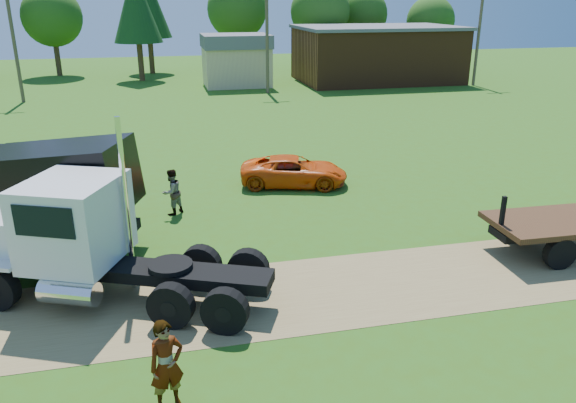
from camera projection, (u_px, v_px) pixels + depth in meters
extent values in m
plane|color=#325913|center=(299.00, 294.00, 16.03)|extent=(140.00, 140.00, 0.00)
cube|color=olive|center=(299.00, 293.00, 16.03)|extent=(120.00, 4.20, 0.01)
cube|color=black|center=(126.00, 270.00, 15.52)|extent=(7.94, 4.24, 0.33)
cylinder|color=black|center=(48.00, 252.00, 17.24)|extent=(1.26, 0.83, 1.20)
cylinder|color=black|center=(48.00, 252.00, 17.24)|extent=(0.55, 0.54, 0.42)
cylinder|color=black|center=(171.00, 306.00, 14.24)|extent=(1.26, 0.83, 1.20)
cylinder|color=black|center=(171.00, 306.00, 14.24)|extent=(0.55, 0.54, 0.42)
cylinder|color=black|center=(201.00, 265.00, 16.40)|extent=(1.26, 0.83, 1.20)
cylinder|color=black|center=(201.00, 265.00, 16.40)|extent=(0.55, 0.54, 0.42)
cylinder|color=black|center=(225.00, 311.00, 13.99)|extent=(1.26, 0.83, 1.20)
cylinder|color=black|center=(225.00, 311.00, 13.99)|extent=(0.55, 0.54, 0.42)
cylinder|color=black|center=(248.00, 269.00, 16.16)|extent=(1.26, 0.83, 1.20)
cylinder|color=black|center=(248.00, 269.00, 16.16)|extent=(0.55, 0.54, 0.42)
cube|color=silver|center=(20.00, 234.00, 15.77)|extent=(2.55, 2.49, 1.31)
cube|color=silver|center=(74.00, 221.00, 15.28)|extent=(3.16, 3.33, 2.30)
cube|color=black|center=(34.00, 201.00, 15.31)|extent=(0.93, 2.03, 0.93)
cube|color=black|center=(43.00, 222.00, 13.89)|extent=(1.52, 0.70, 0.82)
cube|color=black|center=(96.00, 188.00, 16.34)|extent=(1.52, 0.70, 0.82)
cube|color=silver|center=(44.00, 231.00, 16.99)|extent=(1.40, 0.98, 0.11)
cylinder|color=silver|center=(70.00, 292.00, 14.56)|extent=(1.67, 1.22, 0.66)
cylinder|color=silver|center=(126.00, 206.00, 15.53)|extent=(0.20, 0.20, 5.04)
cylinder|color=black|center=(170.00, 265.00, 15.21)|extent=(1.59, 1.59, 0.13)
cube|color=black|center=(9.00, 224.00, 18.70)|extent=(8.59, 3.81, 0.33)
cylinder|color=black|center=(42.00, 247.00, 17.57)|extent=(1.26, 0.74, 1.20)
cylinder|color=black|center=(42.00, 247.00, 17.57)|extent=(0.53, 0.51, 0.42)
cylinder|color=black|center=(75.00, 220.00, 19.70)|extent=(1.26, 0.74, 1.20)
cylinder|color=black|center=(75.00, 220.00, 19.70)|extent=(0.53, 0.51, 0.42)
cylinder|color=black|center=(86.00, 249.00, 17.44)|extent=(1.26, 0.74, 1.20)
cylinder|color=black|center=(86.00, 249.00, 17.44)|extent=(0.53, 0.51, 0.42)
cylinder|color=black|center=(114.00, 222.00, 19.57)|extent=(1.26, 0.74, 1.20)
cylinder|color=black|center=(114.00, 222.00, 19.57)|extent=(0.53, 0.51, 0.42)
cube|color=black|center=(58.00, 180.00, 17.98)|extent=(5.35, 4.00, 2.64)
cylinder|color=black|center=(31.00, 241.00, 18.13)|extent=(1.13, 0.54, 1.08)
cylinder|color=black|center=(31.00, 241.00, 18.13)|extent=(0.44, 0.43, 0.38)
cylinder|color=black|center=(30.00, 219.00, 19.91)|extent=(1.13, 0.54, 1.08)
cylinder|color=black|center=(30.00, 219.00, 19.91)|extent=(0.44, 0.43, 0.38)
cube|color=black|center=(4.00, 211.00, 18.49)|extent=(3.81, 2.87, 0.79)
imported|color=#DB4C0A|center=(294.00, 171.00, 25.04)|extent=(5.13, 3.32, 1.31)
cylinder|color=black|center=(560.00, 253.00, 17.35)|extent=(1.04, 0.33, 1.03)
cylinder|color=black|center=(519.00, 227.00, 19.34)|extent=(1.04, 0.33, 1.03)
cube|color=black|center=(503.00, 212.00, 17.70)|extent=(0.13, 0.13, 1.03)
imported|color=#999999|center=(167.00, 365.00, 11.32)|extent=(0.84, 0.69, 1.99)
imported|color=#999999|center=(172.00, 192.00, 21.61)|extent=(1.11, 1.09, 1.80)
cube|color=brown|center=(376.00, 55.00, 55.59)|extent=(15.00, 10.00, 5.00)
cube|color=#5A5A5F|center=(378.00, 27.00, 54.68)|extent=(15.40, 10.40, 0.30)
cube|color=tan|center=(236.00, 66.00, 52.85)|extent=(6.00, 5.00, 3.60)
cube|color=#5A5A5F|center=(236.00, 41.00, 52.05)|extent=(6.20, 5.40, 1.20)
cylinder|color=brown|center=(14.00, 44.00, 43.50)|extent=(0.28, 0.28, 9.00)
cylinder|color=brown|center=(267.00, 40.00, 47.77)|extent=(0.28, 0.28, 9.00)
cylinder|color=brown|center=(478.00, 36.00, 52.04)|extent=(0.28, 0.28, 9.00)
cylinder|color=#3B2A18|center=(58.00, 60.00, 59.68)|extent=(0.56, 0.56, 3.24)
sphere|color=#244C13|center=(52.00, 16.00, 58.16)|extent=(6.12, 6.12, 6.12)
cylinder|color=#3B2A18|center=(151.00, 55.00, 61.34)|extent=(0.56, 0.56, 3.84)
cone|color=#0F3415|center=(147.00, 3.00, 59.48)|extent=(4.83, 4.83, 7.14)
cylinder|color=#3B2A18|center=(238.00, 53.00, 65.00)|extent=(0.56, 0.56, 3.58)
sphere|color=#244C13|center=(237.00, 9.00, 63.33)|extent=(6.74, 6.74, 6.74)
cylinder|color=#3B2A18|center=(319.00, 55.00, 63.45)|extent=(0.56, 0.56, 3.47)
sphere|color=#244C13|center=(320.00, 11.00, 61.83)|extent=(6.54, 6.54, 6.54)
cylinder|color=#3B2A18|center=(428.00, 56.00, 65.56)|extent=(0.56, 0.56, 2.89)
sphere|color=#244C13|center=(430.00, 21.00, 64.21)|extent=(5.46, 5.46, 5.46)
cylinder|color=#3B2A18|center=(141.00, 61.00, 56.03)|extent=(0.56, 0.56, 3.76)
cone|color=#0F3415|center=(136.00, 5.00, 54.21)|extent=(4.72, 4.72, 6.98)
cylinder|color=#3B2A18|center=(360.00, 53.00, 67.37)|extent=(0.56, 0.56, 3.22)
sphere|color=#244C13|center=(361.00, 15.00, 65.87)|extent=(6.08, 6.08, 6.08)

